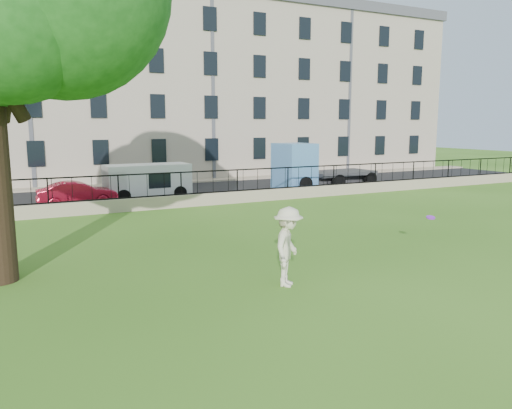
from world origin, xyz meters
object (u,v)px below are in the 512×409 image
red_sedan (78,194)px  blue_truck (325,165)px  man (288,247)px  frisbee (431,217)px  white_van (148,182)px

red_sedan → blue_truck: blue_truck is taller
man → red_sedan: man is taller
frisbee → blue_truck: (6.73, 15.47, 0.25)m
frisbee → blue_truck: 16.87m
frisbee → white_van: (-4.76, 15.47, -0.24)m
man → frisbee: bearing=-40.4°
man → blue_truck: size_ratio=0.29×
white_van → blue_truck: 11.51m
frisbee → blue_truck: size_ratio=0.04×
red_sedan → white_van: size_ratio=0.84×
man → white_van: bearing=40.7°
blue_truck → frisbee: bearing=-117.8°
red_sedan → white_van: 3.88m
frisbee → blue_truck: bearing=66.5°
man → red_sedan: size_ratio=0.53×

